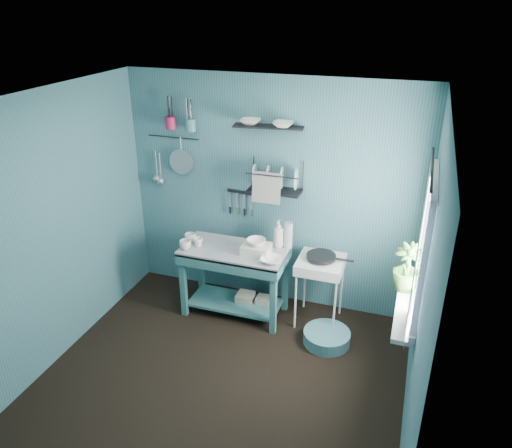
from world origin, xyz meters
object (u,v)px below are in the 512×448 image
(soap_bottle, at_px, (278,234))
(wash_tub, at_px, (256,249))
(mug_left, at_px, (185,245))
(storage_tin_small, at_px, (263,305))
(utensil_cup_magenta, at_px, (171,123))
(potted_plant, at_px, (407,267))
(dish_rack, at_px, (275,177))
(work_counter, at_px, (235,281))
(water_bottle, at_px, (288,235))
(frying_pan, at_px, (321,256))
(colander, at_px, (181,162))
(utensil_cup_teal, at_px, (191,125))
(mug_right, at_px, (190,238))
(floor_basin, at_px, (327,337))
(storage_tin_large, at_px, (245,302))
(mug_mid, at_px, (198,242))
(hotplate_stand, at_px, (319,291))

(soap_bottle, bearing_deg, wash_tub, -127.69)
(mug_left, xyz_separation_m, storage_tin_small, (0.78, 0.24, -0.73))
(utensil_cup_magenta, xyz_separation_m, potted_plant, (2.56, -0.68, -0.91))
(dish_rack, bearing_deg, potted_plant, -16.41)
(work_counter, bearing_deg, dish_rack, 52.27)
(water_bottle, distance_m, dish_rack, 0.62)
(wash_tub, height_order, frying_pan, wash_tub)
(soap_bottle, relative_size, colander, 1.07)
(potted_plant, bearing_deg, utensil_cup_teal, 163.71)
(storage_tin_small, bearing_deg, utensil_cup_teal, 162.17)
(soap_bottle, distance_m, potted_plant, 1.41)
(wash_tub, xyz_separation_m, soap_bottle, (0.17, 0.22, 0.10))
(dish_rack, bearing_deg, wash_tub, -96.04)
(work_counter, relative_size, mug_right, 8.96)
(mug_left, height_order, utensil_cup_teal, utensil_cup_teal)
(mug_right, distance_m, utensil_cup_magenta, 1.24)
(colander, distance_m, floor_basin, 2.41)
(soap_bottle, height_order, utensil_cup_magenta, utensil_cup_magenta)
(mug_left, bearing_deg, potted_plant, -3.90)
(potted_plant, xyz_separation_m, storage_tin_large, (-1.63, 0.36, -0.94))
(colander, bearing_deg, work_counter, -27.97)
(potted_plant, height_order, floor_basin, potted_plant)
(mug_mid, relative_size, hotplate_stand, 0.13)
(frying_pan, height_order, dish_rack, dish_rack)
(water_bottle, xyz_separation_m, colander, (-1.28, 0.18, 0.61))
(dish_rack, distance_m, utensil_cup_magenta, 1.26)
(storage_tin_small, bearing_deg, storage_tin_large, -171.47)
(hotplate_stand, bearing_deg, storage_tin_large, -173.03)
(utensil_cup_magenta, bearing_deg, mug_right, -47.81)
(wash_tub, xyz_separation_m, colander, (-1.01, 0.42, 0.70))
(mug_left, relative_size, mug_right, 1.00)
(frying_pan, bearing_deg, storage_tin_small, -174.98)
(utensil_cup_teal, relative_size, colander, 0.46)
(mug_right, xyz_separation_m, water_bottle, (1.02, 0.22, 0.09))
(wash_tub, distance_m, utensil_cup_teal, 1.46)
(mug_mid, xyz_separation_m, soap_bottle, (0.80, 0.26, 0.10))
(mug_mid, height_order, potted_plant, potted_plant)
(mug_left, height_order, wash_tub, wash_tub)
(mug_left, distance_m, dish_rack, 1.16)
(work_counter, xyz_separation_m, wash_tub, (0.25, -0.02, 0.44))
(utensil_cup_teal, relative_size, floor_basin, 0.28)
(wash_tub, bearing_deg, mug_mid, -176.37)
(mug_left, relative_size, wash_tub, 0.44)
(storage_tin_small, bearing_deg, utensil_cup_magenta, 165.62)
(water_bottle, relative_size, utensil_cup_teal, 2.15)
(work_counter, distance_m, hotplate_stand, 0.90)
(mug_right, bearing_deg, storage_tin_large, 4.76)
(mug_left, height_order, frying_pan, mug_left)
(utensil_cup_magenta, bearing_deg, mug_mid, -43.37)
(frying_pan, bearing_deg, utensil_cup_magenta, 172.13)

